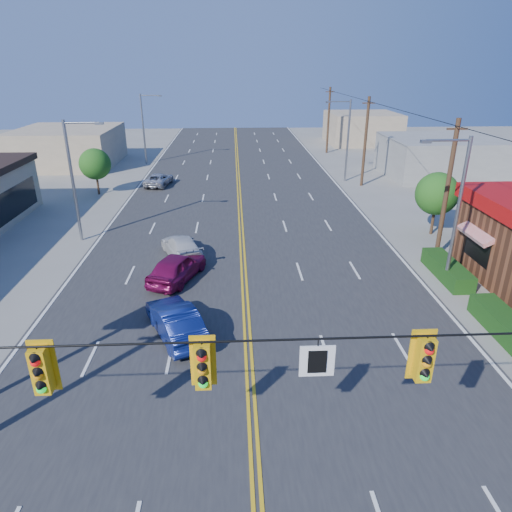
{
  "coord_description": "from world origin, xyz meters",
  "views": [
    {
      "loc": [
        -0.48,
        -7.89,
        11.24
      ],
      "look_at": [
        0.58,
        13.38,
        2.2
      ],
      "focal_mm": 32.0,
      "sensor_mm": 36.0,
      "label": 1
    }
  ],
  "objects_px": {
    "car_magenta": "(177,268)",
    "car_silver": "(159,180)",
    "car_white": "(182,247)",
    "signal_span": "(255,385)",
    "car_blue": "(176,322)"
  },
  "relations": [
    {
      "from": "car_magenta",
      "to": "car_silver",
      "type": "distance_m",
      "value": 21.92
    },
    {
      "from": "car_magenta",
      "to": "car_silver",
      "type": "xyz_separation_m",
      "value": [
        -4.14,
        21.53,
        -0.17
      ]
    },
    {
      "from": "car_white",
      "to": "signal_span",
      "type": "bearing_deg",
      "value": 80.98
    },
    {
      "from": "car_magenta",
      "to": "car_white",
      "type": "distance_m",
      "value": 3.33
    },
    {
      "from": "car_blue",
      "to": "signal_span",
      "type": "bearing_deg",
      "value": 83.25
    },
    {
      "from": "car_blue",
      "to": "car_silver",
      "type": "distance_m",
      "value": 27.64
    },
    {
      "from": "car_white",
      "to": "car_silver",
      "type": "relative_size",
      "value": 1.05
    },
    {
      "from": "car_blue",
      "to": "car_white",
      "type": "relative_size",
      "value": 0.99
    },
    {
      "from": "signal_span",
      "to": "car_blue",
      "type": "distance_m",
      "value": 10.85
    },
    {
      "from": "signal_span",
      "to": "car_white",
      "type": "xyz_separation_m",
      "value": [
        -3.68,
        18.6,
        -4.23
      ]
    },
    {
      "from": "car_magenta",
      "to": "car_silver",
      "type": "height_order",
      "value": "car_magenta"
    },
    {
      "from": "car_white",
      "to": "car_silver",
      "type": "bearing_deg",
      "value": -97.66
    },
    {
      "from": "car_magenta",
      "to": "car_silver",
      "type": "bearing_deg",
      "value": -57.69
    },
    {
      "from": "signal_span",
      "to": "car_magenta",
      "type": "relative_size",
      "value": 5.38
    },
    {
      "from": "signal_span",
      "to": "car_silver",
      "type": "height_order",
      "value": "signal_span"
    }
  ]
}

